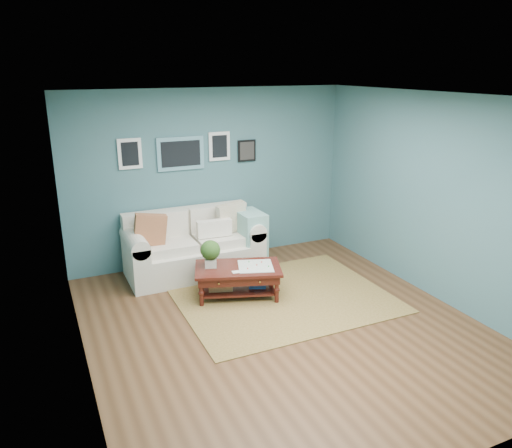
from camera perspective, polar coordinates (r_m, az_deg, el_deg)
room_shell at (r=5.68m, az=2.97°, el=0.75°), size 5.00×5.02×2.70m
area_rug at (r=6.85m, az=3.13°, el=-8.35°), size 2.77×2.21×0.01m
loveseat at (r=7.57m, az=-6.56°, el=-2.40°), size 2.04×0.93×1.05m
coffee_table at (r=6.75m, az=-2.60°, el=-5.50°), size 1.30×1.00×0.80m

